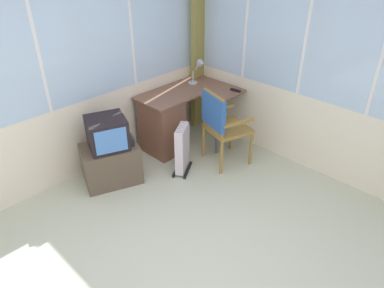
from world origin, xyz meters
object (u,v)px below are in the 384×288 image
tv_remote (236,90)px  space_heater (183,148)px  desk (165,122)px  tv_on_stand (110,154)px  desk_lamp (200,68)px  wooden_armchair (219,120)px

tv_remote → space_heater: bearing=173.5°
desk → tv_on_stand: tv_on_stand is taller
tv_remote → tv_on_stand: (-1.73, 0.44, -0.41)m
desk_lamp → wooden_armchair: desk_lamp is taller
tv_remote → desk: bearing=141.0°
wooden_armchair → desk: bearing=108.6°
tv_remote → tv_on_stand: tv_on_stand is taller
desk_lamp → tv_remote: bearing=-77.4°
desk_lamp → tv_remote: size_ratio=2.26×
desk → tv_on_stand: bearing=-175.0°
desk → desk_lamp: size_ratio=3.64×
desk → tv_on_stand: (-0.92, -0.08, -0.04)m
wooden_armchair → tv_remote: bearing=20.5°
desk_lamp → tv_on_stand: (-1.61, -0.10, -0.61)m
desk → tv_remote: 1.03m
wooden_armchair → space_heater: bearing=152.9°
desk_lamp → wooden_armchair: bearing=-120.4°
tv_remote → wooden_armchair: 0.62m
desk → desk_lamp: bearing=1.9°
desk → space_heater: desk is taller
space_heater → desk: bearing=71.2°
tv_remote → desk_lamp: bearing=96.4°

